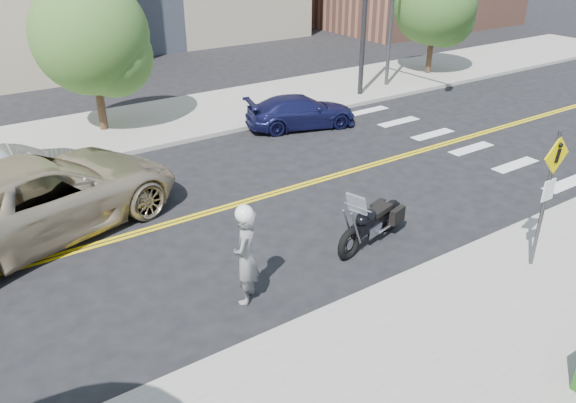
% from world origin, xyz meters
% --- Properties ---
extents(ground_plane, '(120.00, 120.00, 0.00)m').
position_xyz_m(ground_plane, '(0.00, 0.00, 0.00)').
color(ground_plane, black).
rests_on(ground_plane, ground).
extents(sidewalk_near, '(60.00, 5.00, 0.15)m').
position_xyz_m(sidewalk_near, '(0.00, -7.50, 0.07)').
color(sidewalk_near, '#9E9B91').
rests_on(sidewalk_near, ground_plane).
extents(sidewalk_far, '(60.00, 5.00, 0.15)m').
position_xyz_m(sidewalk_far, '(0.00, 7.50, 0.07)').
color(sidewalk_far, '#9E9B91').
rests_on(sidewalk_far, ground_plane).
extents(pedestrian_sign, '(0.78, 0.08, 3.00)m').
position_xyz_m(pedestrian_sign, '(4.20, -6.31, 1.96)').
color(pedestrian_sign, '#4C4C51').
rests_on(pedestrian_sign, sidewalk_near).
extents(motorcyclist, '(0.84, 0.84, 2.09)m').
position_xyz_m(motorcyclist, '(-1.39, -3.79, 1.04)').
color(motorcyclist, '#97989C').
rests_on(motorcyclist, ground).
extents(motorcycle, '(2.55, 1.37, 1.49)m').
position_xyz_m(motorcycle, '(2.15, -3.48, 0.74)').
color(motorcycle, black).
rests_on(motorcycle, ground).
extents(suv, '(7.31, 4.86, 1.87)m').
position_xyz_m(suv, '(-3.98, 1.33, 0.93)').
color(suv, tan).
rests_on(suv, ground).
extents(parked_car_silver, '(3.76, 1.47, 1.22)m').
position_xyz_m(parked_car_silver, '(-4.06, 4.17, 0.61)').
color(parked_car_silver, '#B0B4B8').
rests_on(parked_car_silver, ground).
extents(parked_car_blue, '(4.32, 2.69, 1.17)m').
position_xyz_m(parked_car_blue, '(5.61, 4.20, 0.58)').
color(parked_car_blue, navy).
rests_on(parked_car_blue, ground).
extents(tree_far_a, '(3.88, 3.88, 5.30)m').
position_xyz_m(tree_far_a, '(-0.54, 7.64, 3.35)').
color(tree_far_a, '#382619').
rests_on(tree_far_a, ground).
extents(tree_far_b, '(3.86, 3.86, 5.34)m').
position_xyz_m(tree_far_b, '(15.27, 7.04, 3.40)').
color(tree_far_b, '#382619').
rests_on(tree_far_b, ground).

